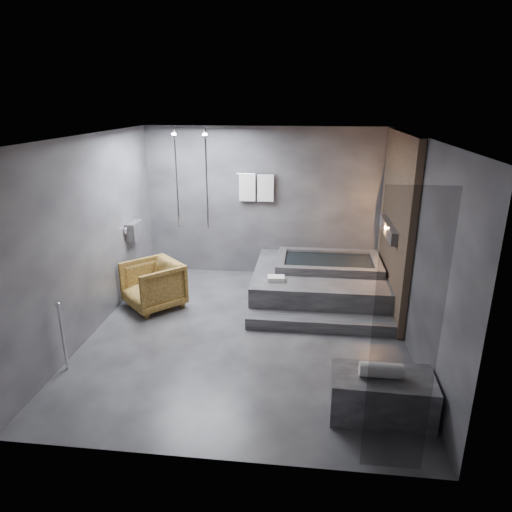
# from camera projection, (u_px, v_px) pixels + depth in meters

# --- Properties ---
(room) EXTENTS (5.00, 5.04, 2.82)m
(room) POSITION_uv_depth(u_px,v_px,m) (277.00, 215.00, 6.31)
(room) COLOR #2A2A2C
(room) RESTS_ON ground
(tub_deck) EXTENTS (2.20, 2.00, 0.50)m
(tub_deck) POSITION_uv_depth(u_px,v_px,m) (319.00, 283.00, 7.86)
(tub_deck) COLOR #2E2E31
(tub_deck) RESTS_ON ground
(tub_step) EXTENTS (2.20, 0.36, 0.18)m
(tub_step) POSITION_uv_depth(u_px,v_px,m) (320.00, 323.00, 6.80)
(tub_step) COLOR #2E2E31
(tub_step) RESTS_ON ground
(concrete_bench) EXTENTS (1.09, 0.62, 0.49)m
(concrete_bench) POSITION_uv_depth(u_px,v_px,m) (381.00, 395.00, 4.89)
(concrete_bench) COLOR #2E2E30
(concrete_bench) RESTS_ON ground
(driftwood_chair) EXTENTS (1.17, 1.17, 0.77)m
(driftwood_chair) POSITION_uv_depth(u_px,v_px,m) (153.00, 285.00, 7.43)
(driftwood_chair) COLOR #4F3613
(driftwood_chair) RESTS_ON ground
(rolled_towel) EXTENTS (0.45, 0.17, 0.16)m
(rolled_towel) POSITION_uv_depth(u_px,v_px,m) (381.00, 370.00, 4.77)
(rolled_towel) COLOR white
(rolled_towel) RESTS_ON concrete_bench
(deck_towel) EXTENTS (0.28, 0.22, 0.07)m
(deck_towel) POSITION_uv_depth(u_px,v_px,m) (276.00, 279.00, 7.28)
(deck_towel) COLOR white
(deck_towel) RESTS_ON tub_deck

